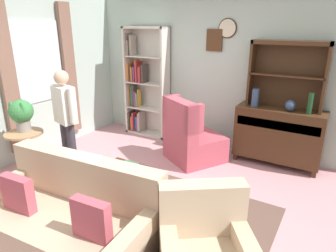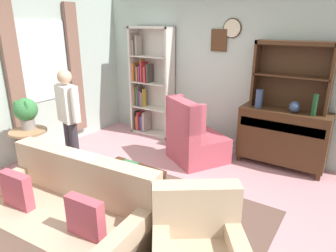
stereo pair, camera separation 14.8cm
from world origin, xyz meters
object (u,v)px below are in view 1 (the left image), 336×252
potted_plant_large (21,113)px  vase_tall (255,98)px  bookshelf (144,85)px  sideboard_hutch (288,66)px  person_reading (66,117)px  coffee_table (129,176)px  bottle_wine (310,104)px  wingback_chair (191,139)px  vase_round (290,105)px  couch_floral (69,221)px  potted_plant_small (55,169)px  sideboard (278,134)px  plant_stand (26,150)px  book_stack (130,166)px

potted_plant_large → vase_tall: bearing=39.2°
bookshelf → vase_tall: (2.25, -0.16, 0.06)m
bookshelf → sideboard_hutch: size_ratio=1.91×
person_reading → coffee_table: bearing=-5.8°
bottle_wine → wingback_chair: bearing=-162.6°
vase_round → person_reading: (-2.66, -1.88, -0.10)m
coffee_table → vase_tall: bearing=64.7°
vase_tall → potted_plant_large: vase_tall is taller
sideboard_hutch → couch_floral: (-1.32, -3.15, -1.25)m
wingback_chair → potted_plant_small: size_ratio=3.54×
sideboard → potted_plant_small: bearing=-139.5°
sideboard → potted_plant_large: potted_plant_large is taller
potted_plant_small → coffee_table: (1.25, 0.14, 0.18)m
plant_stand → potted_plant_small: (0.44, 0.11, -0.25)m
bottle_wine → book_stack: bottle_wine is taller
person_reading → book_stack: person_reading is taller
vase_tall → potted_plant_large: (-2.68, -2.19, -0.10)m
bookshelf → sideboard: bearing=-1.8°
vase_tall → wingback_chair: vase_tall is taller
vase_tall → bottle_wine: 0.78m
vase_round → bookshelf: bearing=176.9°
sideboard_hutch → coffee_table: sideboard_hutch is taller
coffee_table → wingback_chair: bearing=86.1°
bookshelf → plant_stand: bookshelf is taller
vase_tall → person_reading: (-2.14, -1.87, -0.15)m
couch_floral → wingback_chair: (0.09, 2.44, 0.07)m
sideboard_hutch → vase_round: size_ratio=6.47×
potted_plant_large → bookshelf: bearing=79.5°
bookshelf → plant_stand: 2.49m
sideboard → book_stack: (-1.38, -2.00, -0.05)m
vase_tall → book_stack: vase_tall is taller
couch_floral → person_reading: 1.74m
bookshelf → vase_round: bearing=-3.1°
vase_tall → coffee_table: bearing=-115.3°
bottle_wine → potted_plant_small: (-2.97, -2.12, -0.90)m
vase_round → potted_plant_large: bearing=-145.5°
couch_floral → coffee_table: couch_floral is taller
vase_round → potted_plant_small: vase_round is taller
vase_tall → book_stack: size_ratio=1.30×
coffee_table → vase_round: bearing=53.9°
sideboard → vase_tall: (-0.39, -0.08, 0.55)m
book_stack → bookshelf: bearing=121.1°
sideboard_hutch → person_reading: sideboard_hutch is taller
bookshelf → bottle_wine: bearing=-3.3°
bookshelf → coffee_table: (1.30, -2.16, -0.65)m
potted_plant_large → wingback_chair: bearing=42.2°
bottle_wine → couch_floral: bottle_wine is taller
vase_tall → potted_plant_small: bearing=-135.8°
sideboard → vase_tall: 0.68m
bookshelf → couch_floral: bookshelf is taller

